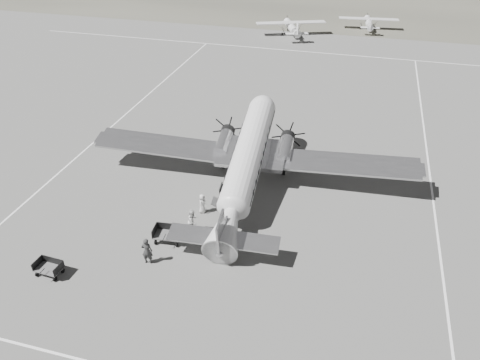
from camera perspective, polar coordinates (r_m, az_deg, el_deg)
name	(u,v)px	position (r m, az deg, el deg)	size (l,w,h in m)	color
ground	(264,219)	(33.98, 2.92, -4.78)	(260.00, 260.00, 0.00)	slate
taxi_line_right	(439,248)	(34.17, 23.12, -7.63)	(0.15, 80.00, 0.01)	white
taxi_line_left	(108,130)	(48.00, -15.78, 5.92)	(0.15, 60.00, 0.01)	white
taxi_line_horizon	(327,53)	(69.79, 10.52, 14.95)	(90.00, 0.15, 0.01)	white
dc3_airliner	(247,163)	(35.64, 0.85, 2.11)	(26.51, 18.39, 5.05)	silver
light_plane_left	(291,28)	(77.45, 6.28, 17.91)	(11.02, 8.94, 2.29)	silver
light_plane_right	(368,24)	(83.12, 15.37, 17.92)	(9.61, 7.80, 1.99)	silver
baggage_cart_near	(168,235)	(32.06, -8.82, -6.60)	(1.95, 1.37, 1.10)	#565656
baggage_cart_far	(49,268)	(31.62, -22.28, -9.94)	(1.72, 1.21, 0.97)	#565656
ground_crew	(147,251)	(30.37, -11.27, -8.48)	(0.70, 0.46, 1.93)	#2E2E2E
ramp_agent	(193,221)	(32.37, -5.76, -5.03)	(0.91, 0.71, 1.86)	silver
passenger	(202,204)	(34.27, -4.62, -2.88)	(0.76, 0.49, 1.55)	silver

